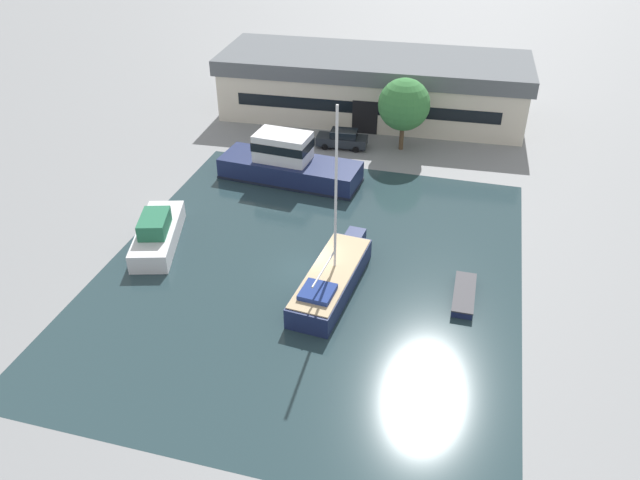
{
  "coord_description": "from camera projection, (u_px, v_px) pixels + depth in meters",
  "views": [
    {
      "loc": [
        9.14,
        -31.56,
        23.82
      ],
      "look_at": [
        0.0,
        2.34,
        1.0
      ],
      "focal_mm": 35.0,
      "sensor_mm": 36.0,
      "label": 1
    }
  ],
  "objects": [
    {
      "name": "ground_plane",
      "position": [
        311.0,
        272.0,
        40.52
      ],
      "size": [
        440.0,
        440.0,
        0.0
      ],
      "primitive_type": "plane",
      "color": "gray"
    },
    {
      "name": "quay_tree_near_building",
      "position": [
        404.0,
        105.0,
        54.09
      ],
      "size": [
        4.55,
        4.55,
        6.5
      ],
      "color": "brown",
      "rests_on": "ground"
    },
    {
      "name": "sailboat_moored",
      "position": [
        332.0,
        278.0,
        38.63
      ],
      "size": [
        3.43,
        10.09,
        11.86
      ],
      "rotation": [
        0.0,
        0.0,
        -0.09
      ],
      "color": "#19234C",
      "rests_on": "water_canal"
    },
    {
      "name": "warehouse_building",
      "position": [
        373.0,
        85.0,
        61.81
      ],
      "size": [
        30.47,
        11.8,
        5.99
      ],
      "rotation": [
        0.0,
        0.0,
        0.05
      ],
      "color": "beige",
      "rests_on": "ground"
    },
    {
      "name": "small_dinghy",
      "position": [
        464.0,
        295.0,
        38.03
      ],
      "size": [
        1.31,
        4.14,
        0.54
      ],
      "rotation": [
        0.0,
        0.0,
        3.15
      ],
      "color": "#19234C",
      "rests_on": "water_canal"
    },
    {
      "name": "motor_cruiser",
      "position": [
        288.0,
        163.0,
        50.71
      ],
      "size": [
        11.82,
        4.78,
        3.93
      ],
      "rotation": [
        0.0,
        0.0,
        1.49
      ],
      "color": "#19234C",
      "rests_on": "water_canal"
    },
    {
      "name": "parked_car",
      "position": [
        342.0,
        139.0,
        56.22
      ],
      "size": [
        4.64,
        2.04,
        1.68
      ],
      "rotation": [
        0.0,
        0.0,
        1.64
      ],
      "color": "#1E2328",
      "rests_on": "ground"
    },
    {
      "name": "water_canal",
      "position": [
        311.0,
        272.0,
        40.52
      ],
      "size": [
        26.55,
        31.15,
        0.01
      ],
      "primitive_type": "cube",
      "color": "#23383D",
      "rests_on": "ground"
    },
    {
      "name": "cabin_boat",
      "position": [
        157.0,
        233.0,
        42.79
      ],
      "size": [
        4.52,
        7.77,
        2.43
      ],
      "rotation": [
        0.0,
        0.0,
        0.29
      ],
      "color": "silver",
      "rests_on": "water_canal"
    }
  ]
}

